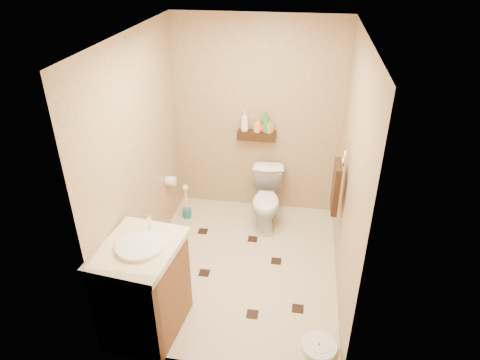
# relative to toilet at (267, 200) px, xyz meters

# --- Properties ---
(ground) EXTENTS (2.50, 2.50, 0.00)m
(ground) POSITION_rel_toilet_xyz_m (-0.18, -0.83, -0.34)
(ground) COLOR beige
(ground) RESTS_ON ground
(wall_back) EXTENTS (2.00, 0.04, 2.40)m
(wall_back) POSITION_rel_toilet_xyz_m (-0.18, 0.42, 0.86)
(wall_back) COLOR tan
(wall_back) RESTS_ON ground
(wall_front) EXTENTS (2.00, 0.04, 2.40)m
(wall_front) POSITION_rel_toilet_xyz_m (-0.18, -2.08, 0.86)
(wall_front) COLOR tan
(wall_front) RESTS_ON ground
(wall_left) EXTENTS (0.04, 2.50, 2.40)m
(wall_left) POSITION_rel_toilet_xyz_m (-1.18, -0.83, 0.86)
(wall_left) COLOR tan
(wall_left) RESTS_ON ground
(wall_right) EXTENTS (0.04, 2.50, 2.40)m
(wall_right) POSITION_rel_toilet_xyz_m (0.82, -0.83, 0.86)
(wall_right) COLOR tan
(wall_right) RESTS_ON ground
(ceiling) EXTENTS (2.00, 2.50, 0.02)m
(ceiling) POSITION_rel_toilet_xyz_m (-0.18, -0.83, 2.06)
(ceiling) COLOR silver
(ceiling) RESTS_ON wall_back
(wall_shelf) EXTENTS (0.46, 0.14, 0.10)m
(wall_shelf) POSITION_rel_toilet_xyz_m (-0.18, 0.34, 0.68)
(wall_shelf) COLOR #341F0E
(wall_shelf) RESTS_ON wall_back
(floor_accents) EXTENTS (1.29, 1.31, 0.01)m
(floor_accents) POSITION_rel_toilet_xyz_m (-0.12, -0.87, -0.34)
(floor_accents) COLOR black
(floor_accents) RESTS_ON ground
(toilet) EXTENTS (0.42, 0.69, 0.68)m
(toilet) POSITION_rel_toilet_xyz_m (0.00, 0.00, 0.00)
(toilet) COLOR white
(toilet) RESTS_ON ground
(vanity) EXTENTS (0.70, 0.81, 1.05)m
(vanity) POSITION_rel_toilet_xyz_m (-0.88, -1.78, 0.13)
(vanity) COLOR brown
(vanity) RESTS_ON ground
(bathroom_scale) EXTENTS (0.40, 0.40, 0.06)m
(bathroom_scale) POSITION_rel_toilet_xyz_m (0.64, -1.80, -0.31)
(bathroom_scale) COLOR white
(bathroom_scale) RESTS_ON ground
(toilet_brush) EXTENTS (0.11, 0.11, 0.47)m
(toilet_brush) POSITION_rel_toilet_xyz_m (-1.00, -0.03, -0.17)
(toilet_brush) COLOR #1B6B6C
(toilet_brush) RESTS_ON ground
(towel_ring) EXTENTS (0.12, 0.30, 0.76)m
(towel_ring) POSITION_rel_toilet_xyz_m (0.74, -0.58, 0.61)
(towel_ring) COLOR silver
(towel_ring) RESTS_ON wall_right
(toilet_paper) EXTENTS (0.12, 0.11, 0.12)m
(toilet_paper) POSITION_rel_toilet_xyz_m (-1.12, -0.18, 0.26)
(toilet_paper) COLOR white
(toilet_paper) RESTS_ON wall_left
(bottle_a) EXTENTS (0.10, 0.10, 0.25)m
(bottle_a) POSITION_rel_toilet_xyz_m (-0.32, 0.34, 0.85)
(bottle_a) COLOR white
(bottle_a) RESTS_ON wall_shelf
(bottle_b) EXTENTS (0.10, 0.10, 0.17)m
(bottle_b) POSITION_rel_toilet_xyz_m (-0.16, 0.34, 0.82)
(bottle_b) COLOR #FBA234
(bottle_b) RESTS_ON wall_shelf
(bottle_c) EXTENTS (0.13, 0.13, 0.14)m
(bottle_c) POSITION_rel_toilet_xyz_m (-0.13, 0.34, 0.80)
(bottle_c) COLOR red
(bottle_c) RESTS_ON wall_shelf
(bottle_d) EXTENTS (0.13, 0.13, 0.26)m
(bottle_d) POSITION_rel_toilet_xyz_m (-0.07, 0.34, 0.86)
(bottle_d) COLOR #2B8235
(bottle_d) RESTS_ON wall_shelf
(bottle_e) EXTENTS (0.11, 0.12, 0.18)m
(bottle_e) POSITION_rel_toilet_xyz_m (-0.03, 0.34, 0.82)
(bottle_e) COLOR gold
(bottle_e) RESTS_ON wall_shelf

